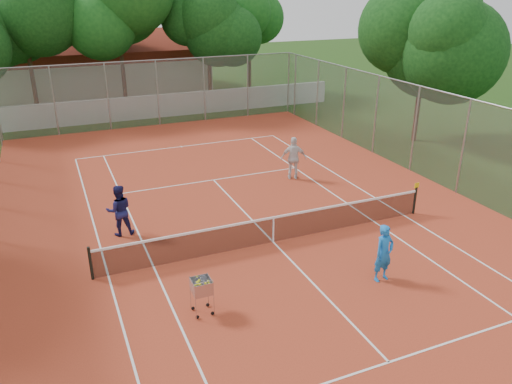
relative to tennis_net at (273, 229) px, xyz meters
name	(u,v)px	position (x,y,z in m)	size (l,w,h in m)	color
ground	(273,243)	(0.00, 0.00, -0.51)	(120.00, 120.00, 0.00)	#19350E
court_pad	(273,242)	(0.00, 0.00, -0.50)	(18.00, 34.00, 0.02)	#AC3C21
court_lines	(273,242)	(0.00, 0.00, -0.49)	(10.98, 23.78, 0.01)	white
tennis_net	(273,229)	(0.00, 0.00, 0.00)	(11.88, 0.10, 0.98)	black
perimeter_fence	(274,188)	(0.00, 0.00, 1.49)	(18.00, 34.00, 4.00)	slate
boundary_wall	(152,107)	(0.00, 19.00, 0.24)	(26.00, 0.30, 1.50)	silver
clubhouse	(100,65)	(-2.00, 29.00, 1.69)	(16.40, 9.00, 4.40)	beige
tropical_trees	(138,36)	(0.00, 22.00, 4.49)	(29.00, 19.00, 10.00)	#0D340F
player_near	(384,253)	(1.98, -3.38, 0.39)	(0.64, 0.42, 1.77)	blue
player_far_left	(119,210)	(-4.66, 2.63, 0.43)	(0.89, 0.70, 1.84)	#19194C
player_far_right	(294,158)	(3.40, 5.17, 0.48)	(1.14, 0.47, 1.94)	silver
ball_hopper	(202,295)	(-3.41, -2.87, 0.07)	(0.54, 0.54, 1.12)	#ADADB4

